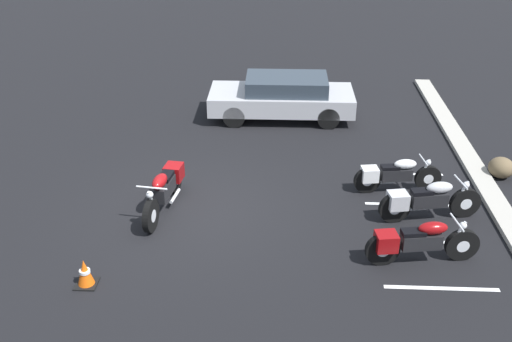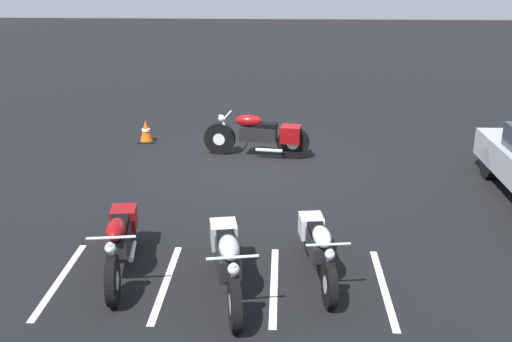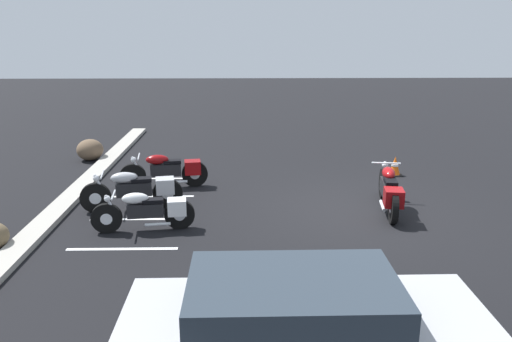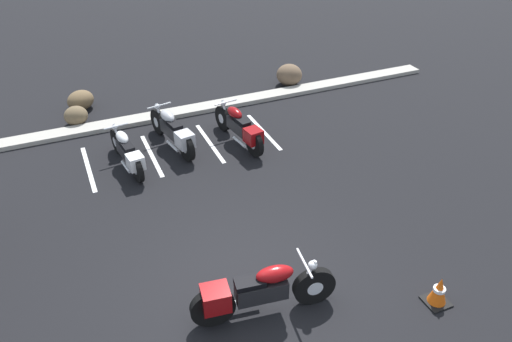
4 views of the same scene
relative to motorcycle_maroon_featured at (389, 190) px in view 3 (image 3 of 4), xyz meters
name	(u,v)px [view 3 (image 3 of 4)]	position (x,y,z in m)	size (l,w,h in m)	color
ground	(359,210)	(0.07, 0.64, -0.50)	(60.00, 60.00, 0.00)	black
motorcycle_maroon_featured	(389,190)	(0.00, 0.00, 0.00)	(2.39, 0.76, 0.94)	black
parked_bike_0	(148,210)	(-1.00, 5.20, -0.07)	(0.64, 2.08, 0.82)	black
parked_bike_1	(137,189)	(0.24, 5.69, -0.02)	(0.78, 2.26, 0.90)	black
parked_bike_2	(168,170)	(1.82, 5.22, -0.03)	(0.72, 2.25, 0.89)	black
car_silver	(302,326)	(-5.49, 2.57, 0.18)	(1.83, 4.31, 1.29)	black
concrete_curb	(58,210)	(0.07, 7.46, -0.44)	(18.00, 0.50, 0.12)	#A8A399
landscape_rock_2	(90,150)	(4.65, 8.08, -0.17)	(0.79, 0.81, 0.66)	brown
traffic_cone	(395,166)	(2.83, -0.97, -0.25)	(0.40, 0.40, 0.54)	black
stall_line_0	(122,249)	(-1.90, 5.56, -0.50)	(0.10, 2.10, 0.00)	white
stall_line_1	(139,219)	(-0.39, 5.56, -0.50)	(0.10, 2.10, 0.00)	white
stall_line_2	(151,196)	(1.12, 5.56, -0.50)	(0.10, 2.10, 0.00)	white
stall_line_3	(161,178)	(2.63, 5.56, -0.50)	(0.10, 2.10, 0.00)	white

